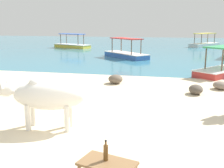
{
  "coord_description": "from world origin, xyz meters",
  "views": [
    {
      "loc": [
        1.33,
        -4.67,
        2.3
      ],
      "look_at": [
        -0.37,
        3.0,
        0.55
      ],
      "focal_mm": 44.28,
      "sensor_mm": 36.0,
      "label": 1
    }
  ],
  "objects_px": {
    "cow": "(46,96)",
    "bottle": "(106,152)",
    "boat_blue": "(126,53)",
    "low_bench_table": "(107,167)",
    "boat_yellow": "(72,45)",
    "boat_white": "(204,44)"
  },
  "relations": [
    {
      "from": "low_bench_table",
      "to": "boat_white",
      "type": "bearing_deg",
      "value": 96.93
    },
    {
      "from": "low_bench_table",
      "to": "boat_white",
      "type": "distance_m",
      "value": 25.4
    },
    {
      "from": "bottle",
      "to": "low_bench_table",
      "type": "bearing_deg",
      "value": -56.16
    },
    {
      "from": "low_bench_table",
      "to": "boat_yellow",
      "type": "height_order",
      "value": "boat_yellow"
    },
    {
      "from": "low_bench_table",
      "to": "boat_blue",
      "type": "distance_m",
      "value": 15.02
    },
    {
      "from": "low_bench_table",
      "to": "boat_yellow",
      "type": "bearing_deg",
      "value": 127.13
    },
    {
      "from": "boat_white",
      "to": "boat_blue",
      "type": "bearing_deg",
      "value": -170.54
    },
    {
      "from": "bottle",
      "to": "boat_blue",
      "type": "xyz_separation_m",
      "value": [
        -2.23,
        14.8,
        -0.28
      ]
    },
    {
      "from": "boat_yellow",
      "to": "boat_white",
      "type": "relative_size",
      "value": 1.08
    },
    {
      "from": "bottle",
      "to": "boat_white",
      "type": "distance_m",
      "value": 25.35
    },
    {
      "from": "bottle",
      "to": "boat_white",
      "type": "height_order",
      "value": "boat_white"
    },
    {
      "from": "boat_blue",
      "to": "boat_yellow",
      "type": "distance_m",
      "value": 8.73
    },
    {
      "from": "boat_white",
      "to": "bottle",
      "type": "bearing_deg",
      "value": -148.77
    },
    {
      "from": "cow",
      "to": "boat_blue",
      "type": "relative_size",
      "value": 0.57
    },
    {
      "from": "cow",
      "to": "boat_white",
      "type": "height_order",
      "value": "boat_white"
    },
    {
      "from": "boat_yellow",
      "to": "bottle",
      "type": "bearing_deg",
      "value": -45.97
    },
    {
      "from": "boat_yellow",
      "to": "boat_white",
      "type": "height_order",
      "value": "same"
    },
    {
      "from": "bottle",
      "to": "boat_yellow",
      "type": "bearing_deg",
      "value": 111.68
    },
    {
      "from": "cow",
      "to": "low_bench_table",
      "type": "distance_m",
      "value": 2.68
    },
    {
      "from": "cow",
      "to": "bottle",
      "type": "height_order",
      "value": "cow"
    },
    {
      "from": "cow",
      "to": "bottle",
      "type": "xyz_separation_m",
      "value": [
        1.78,
        -1.89,
        -0.2
      ]
    },
    {
      "from": "low_bench_table",
      "to": "bottle",
      "type": "distance_m",
      "value": 0.2
    }
  ]
}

